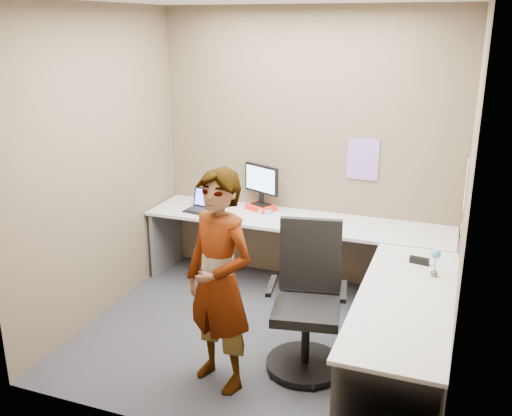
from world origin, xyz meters
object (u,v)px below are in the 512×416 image
at_px(office_chair, 307,311).
at_px(person, 219,282).
at_px(monitor, 261,181).
at_px(desk, 325,262).

height_order(office_chair, person, person).
relative_size(monitor, office_chair, 0.36).
bearing_deg(person, office_chair, 61.60).
distance_m(desk, monitor, 1.23).
xyz_separation_m(monitor, person, (0.36, -1.86, -0.21)).
height_order(monitor, office_chair, monitor).
bearing_deg(person, monitor, 122.88).
height_order(desk, person, person).
distance_m(desk, office_chair, 0.67).
bearing_deg(desk, person, -114.46).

